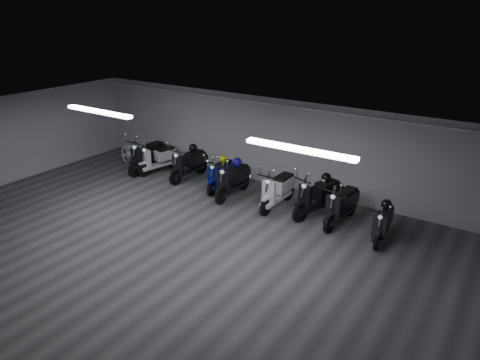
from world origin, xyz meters
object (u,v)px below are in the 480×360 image
Objects in this scene: scooter_7 at (318,190)px; helmet_4 at (223,159)px; scooter_4 at (220,169)px; scooter_5 at (233,175)px; helmet_0 at (326,178)px; helmet_3 at (193,148)px; scooter_9 at (383,218)px; scooter_2 at (158,154)px; scooter_8 at (342,199)px; helmet_2 at (387,204)px; helmet_1 at (237,162)px; scooter_6 at (278,184)px; scooter_1 at (147,151)px; scooter_3 at (188,159)px; bicycle at (132,152)px.

scooter_7 reaches higher than helmet_4.
scooter_4 is 7.57× the size of helmet_4.
helmet_0 is at bearing 8.64° from scooter_5.
scooter_7 reaches higher than scooter_4.
helmet_3 is (-4.78, 0.13, -0.03)m from helmet_0.
scooter_9 is (1.89, -0.38, -0.14)m from scooter_7.
scooter_2 is 1.36m from helmet_3.
helmet_2 is at bearing 3.04° from scooter_8.
helmet_4 is (-5.24, 0.42, 0.06)m from helmet_2.
helmet_1 is 1.25× the size of helmet_4.
helmet_2 is 6.58m from helmet_3.
scooter_1 is at bearing 179.93° from scooter_6.
scooter_6 is 1.18m from scooter_7.
scooter_3 reaches higher than scooter_5.
helmet_4 is at bearing 167.88° from scooter_9.
scooter_3 is 1.01× the size of scooter_8.
helmet_2 is at bearing -0.79° from scooter_5.
helmet_2 is (5.20, -0.18, 0.21)m from scooter_4.
helmet_0 is (2.75, 0.51, 0.34)m from scooter_5.
bicycle is 6.43× the size of helmet_1.
helmet_0 is (-0.63, 0.39, 0.35)m from scooter_8.
scooter_7 reaches higher than scooter_3.
helmet_0 is 2.77m from helmet_1.
helmet_3 is (-2.03, 0.64, 0.31)m from scooter_5.
helmet_0 is at bearing -66.64° from bicycle.
scooter_9 is 5.94× the size of helmet_0.
bicycle is (-8.95, 0.24, 0.01)m from scooter_9.
helmet_1 is at bearing -19.29° from helmet_4.
scooter_8 is 7.00× the size of helmet_0.
helmet_4 reaches higher than helmet_2.
scooter_3 is at bearing 170.44° from scooter_9.
scooter_7 reaches higher than helmet_0.
helmet_0 is (-1.80, 0.65, 0.45)m from scooter_9.
helmet_1 is (3.29, -0.02, 0.35)m from scooter_2.
scooter_3 is 1.36m from helmet_4.
helmet_3 is at bearing 155.00° from scooter_4.
scooter_7 is at bearing -0.66° from scooter_1.
scooter_2 is 1.26m from scooter_3.
helmet_1 is 4.55m from helmet_2.
scooter_9 is at bearing -14.19° from scooter_4.
scooter_1 is at bearing -151.22° from scooter_2.
scooter_7 is 7.06m from bicycle.
scooter_1 is 6.90× the size of helmet_1.
scooter_7 is (6.35, 0.07, -0.01)m from scooter_1.
scooter_4 reaches higher than bicycle.
scooter_2 is 6.68m from scooter_8.
scooter_1 is 1.14× the size of scooter_4.
helmet_1 is 2.05m from helmet_3.
scooter_5 is 6.73× the size of helmet_3.
helmet_0 reaches higher than helmet_2.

